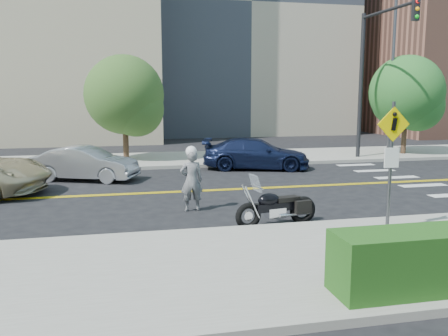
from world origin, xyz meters
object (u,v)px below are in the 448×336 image
motorcycle (277,199)px  parked_car_silver (86,164)px  pedestrian_sign (391,155)px  motorcyclist (191,179)px  parked_car_blue (256,154)px

motorcycle → parked_car_silver: motorcycle is taller
pedestrian_sign → motorcyclist: pedestrian_sign is taller
pedestrian_sign → parked_car_silver: 11.83m
pedestrian_sign → parked_car_blue: 10.59m
motorcyclist → motorcycle: size_ratio=0.85×
motorcycle → parked_car_blue: parked_car_blue is taller
pedestrian_sign → motorcyclist: size_ratio=1.60×
parked_car_blue → motorcycle: bearing=-177.3°
pedestrian_sign → motorcycle: bearing=140.6°
motorcyclist → parked_car_silver: bearing=-60.2°
pedestrian_sign → parked_car_silver: (-7.27, 9.24, -1.31)m
pedestrian_sign → parked_car_silver: bearing=128.2°
pedestrian_sign → parked_car_blue: size_ratio=0.64×
parked_car_silver → motorcycle: bearing=-123.3°
motorcyclist → parked_car_silver: (-3.27, 5.63, -0.28)m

